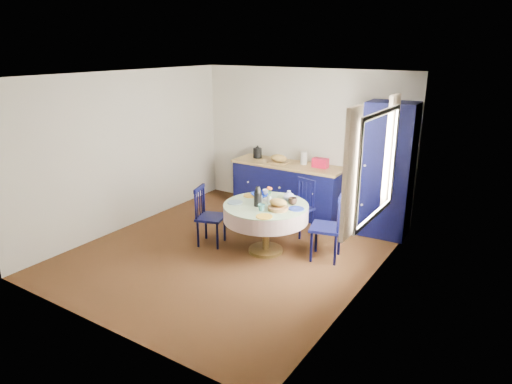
{
  "coord_description": "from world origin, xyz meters",
  "views": [
    {
      "loc": [
        3.61,
        -4.88,
        2.88
      ],
      "look_at": [
        0.33,
        0.2,
        0.91
      ],
      "focal_mm": 32.0,
      "sensor_mm": 36.0,
      "label": 1
    }
  ],
  "objects_px": {
    "chair_left": "(209,216)",
    "mug_b": "(261,208)",
    "dining_table": "(266,213)",
    "cobalt_bowl": "(261,195)",
    "mug_c": "(293,201)",
    "kitchen_counter": "(287,187)",
    "pantry_cabinet": "(388,171)",
    "chair_far": "(300,207)",
    "chair_right": "(329,226)",
    "mug_a": "(258,199)",
    "mug_d": "(266,192)"
  },
  "relations": [
    {
      "from": "mug_a",
      "to": "cobalt_bowl",
      "type": "xyz_separation_m",
      "value": [
        -0.08,
        0.21,
        -0.02
      ]
    },
    {
      "from": "mug_a",
      "to": "mug_b",
      "type": "bearing_deg",
      "value": -50.25
    },
    {
      "from": "mug_c",
      "to": "cobalt_bowl",
      "type": "height_order",
      "value": "mug_c"
    },
    {
      "from": "kitchen_counter",
      "to": "chair_left",
      "type": "xyz_separation_m",
      "value": [
        -0.32,
        -1.84,
        -0.01
      ]
    },
    {
      "from": "cobalt_bowl",
      "to": "pantry_cabinet",
      "type": "bearing_deg",
      "value": 42.57
    },
    {
      "from": "chair_left",
      "to": "mug_c",
      "type": "bearing_deg",
      "value": -87.9
    },
    {
      "from": "dining_table",
      "to": "mug_d",
      "type": "distance_m",
      "value": 0.45
    },
    {
      "from": "mug_c",
      "to": "chair_far",
      "type": "bearing_deg",
      "value": 108.1
    },
    {
      "from": "kitchen_counter",
      "to": "chair_right",
      "type": "bearing_deg",
      "value": -44.71
    },
    {
      "from": "pantry_cabinet",
      "to": "mug_b",
      "type": "relative_size",
      "value": 20.86
    },
    {
      "from": "pantry_cabinet",
      "to": "chair_far",
      "type": "xyz_separation_m",
      "value": [
        -1.12,
        -0.68,
        -0.6
      ]
    },
    {
      "from": "dining_table",
      "to": "cobalt_bowl",
      "type": "height_order",
      "value": "dining_table"
    },
    {
      "from": "chair_far",
      "to": "kitchen_counter",
      "type": "bearing_deg",
      "value": 143.98
    },
    {
      "from": "chair_right",
      "to": "mug_b",
      "type": "height_order",
      "value": "chair_right"
    },
    {
      "from": "dining_table",
      "to": "cobalt_bowl",
      "type": "relative_size",
      "value": 4.42
    },
    {
      "from": "dining_table",
      "to": "cobalt_bowl",
      "type": "distance_m",
      "value": 0.38
    },
    {
      "from": "mug_a",
      "to": "chair_left",
      "type": "bearing_deg",
      "value": -161.16
    },
    {
      "from": "kitchen_counter",
      "to": "pantry_cabinet",
      "type": "bearing_deg",
      "value": -2.65
    },
    {
      "from": "kitchen_counter",
      "to": "mug_b",
      "type": "distance_m",
      "value": 2.0
    },
    {
      "from": "chair_far",
      "to": "mug_c",
      "type": "height_order",
      "value": "chair_far"
    },
    {
      "from": "kitchen_counter",
      "to": "pantry_cabinet",
      "type": "xyz_separation_m",
      "value": [
        1.76,
        -0.05,
        0.58
      ]
    },
    {
      "from": "mug_d",
      "to": "pantry_cabinet",
      "type": "bearing_deg",
      "value": 40.47
    },
    {
      "from": "mug_c",
      "to": "mug_d",
      "type": "bearing_deg",
      "value": 164.28
    },
    {
      "from": "mug_a",
      "to": "mug_c",
      "type": "xyz_separation_m",
      "value": [
        0.47,
        0.18,
        -0.0
      ]
    },
    {
      "from": "mug_d",
      "to": "chair_left",
      "type": "bearing_deg",
      "value": -138.91
    },
    {
      "from": "mug_a",
      "to": "mug_d",
      "type": "xyz_separation_m",
      "value": [
        -0.06,
        0.33,
        -0.01
      ]
    },
    {
      "from": "mug_c",
      "to": "chair_left",
      "type": "bearing_deg",
      "value": -160.41
    },
    {
      "from": "pantry_cabinet",
      "to": "chair_right",
      "type": "distance_m",
      "value": 1.45
    },
    {
      "from": "chair_far",
      "to": "cobalt_bowl",
      "type": "relative_size",
      "value": 3.22
    },
    {
      "from": "chair_right",
      "to": "mug_a",
      "type": "distance_m",
      "value": 1.07
    },
    {
      "from": "mug_a",
      "to": "cobalt_bowl",
      "type": "relative_size",
      "value": 0.47
    },
    {
      "from": "mug_b",
      "to": "mug_a",
      "type": "bearing_deg",
      "value": 129.75
    },
    {
      "from": "kitchen_counter",
      "to": "mug_a",
      "type": "distance_m",
      "value": 1.67
    },
    {
      "from": "dining_table",
      "to": "mug_b",
      "type": "xyz_separation_m",
      "value": [
        0.07,
        -0.25,
        0.17
      ]
    },
    {
      "from": "pantry_cabinet",
      "to": "chair_far",
      "type": "bearing_deg",
      "value": -152.31
    },
    {
      "from": "chair_left",
      "to": "mug_b",
      "type": "distance_m",
      "value": 1.01
    },
    {
      "from": "dining_table",
      "to": "chair_far",
      "type": "bearing_deg",
      "value": 84.6
    },
    {
      "from": "mug_b",
      "to": "mug_c",
      "type": "relative_size",
      "value": 0.78
    },
    {
      "from": "chair_right",
      "to": "chair_far",
      "type": "bearing_deg",
      "value": -142.85
    },
    {
      "from": "chair_right",
      "to": "mug_c",
      "type": "relative_size",
      "value": 7.58
    },
    {
      "from": "pantry_cabinet",
      "to": "chair_left",
      "type": "distance_m",
      "value": 2.81
    },
    {
      "from": "mug_d",
      "to": "cobalt_bowl",
      "type": "height_order",
      "value": "mug_d"
    },
    {
      "from": "chair_left",
      "to": "cobalt_bowl",
      "type": "height_order",
      "value": "chair_left"
    },
    {
      "from": "kitchen_counter",
      "to": "dining_table",
      "type": "relative_size",
      "value": 1.67
    },
    {
      "from": "chair_right",
      "to": "cobalt_bowl",
      "type": "relative_size",
      "value": 3.56
    },
    {
      "from": "kitchen_counter",
      "to": "chair_left",
      "type": "bearing_deg",
      "value": -100.87
    },
    {
      "from": "kitchen_counter",
      "to": "dining_table",
      "type": "xyz_separation_m",
      "value": [
        0.56,
        -1.62,
        0.15
      ]
    },
    {
      "from": "pantry_cabinet",
      "to": "cobalt_bowl",
      "type": "distance_m",
      "value": 1.99
    },
    {
      "from": "dining_table",
      "to": "mug_a",
      "type": "relative_size",
      "value": 9.37
    },
    {
      "from": "pantry_cabinet",
      "to": "chair_far",
      "type": "height_order",
      "value": "pantry_cabinet"
    }
  ]
}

